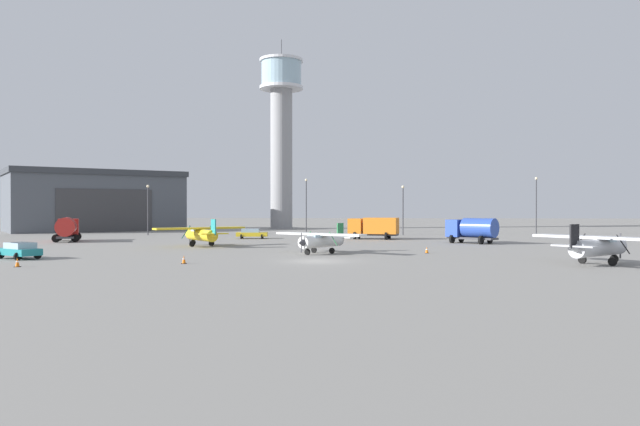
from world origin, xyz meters
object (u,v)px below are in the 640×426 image
Objects in this scene: car_yellow at (252,233)px; traffic_cone_near_right at (184,260)px; truck_box_orange at (374,227)px; light_post_centre at (306,201)px; light_post_west at (403,205)px; truck_fuel_tanker_red at (67,228)px; airplane_yellow at (201,233)px; light_post_north at (148,205)px; control_tower at (281,123)px; light_post_east at (536,201)px; airplane_white at (322,239)px; traffic_cone_near_left at (17,262)px; car_teal at (19,250)px; traffic_cone_mid_apron at (427,250)px; truck_fuel_tanker_blue at (472,229)px; airplane_silver at (598,245)px.

traffic_cone_near_right is (2.01, -36.68, -0.42)m from car_yellow.
truck_box_orange is 0.76× the size of light_post_centre.
light_post_west is at bearing 25.20° from car_yellow.
truck_fuel_tanker_red reaches higher than car_yellow.
car_yellow is (2.32, 16.63, -0.68)m from airplane_yellow.
light_post_north is 26.27m from light_post_centre.
control_tower is at bearing -46.81° from truck_fuel_tanker_red.
airplane_yellow reaches higher than truck_box_orange.
control_tower is 52.29m from light_post_east.
light_post_west is (9.72, 38.21, 3.38)m from airplane_white.
truck_fuel_tanker_red is 11.68× the size of traffic_cone_near_right.
airplane_white is at bearing 34.78° from traffic_cone_near_left.
airplane_yellow is 24.41m from traffic_cone_near_left.
traffic_cone_mid_apron is (34.33, 8.94, -0.43)m from car_teal.
light_post_east is at bearing -27.57° from control_tower.
light_post_west is at bearing -87.60° from truck_fuel_tanker_red.
control_tower reaches higher than light_post_centre.
light_post_west is 21.48m from light_post_east.
truck_box_orange is at bearing -110.38° from light_post_west.
car_yellow is at bearing 93.13° from traffic_cone_near_right.
traffic_cone_mid_apron is (9.72, 0.99, -0.98)m from airplane_white.
truck_fuel_tanker_red is 0.96× the size of light_post_north.
truck_fuel_tanker_blue is at bearing 39.96° from traffic_cone_near_left.
airplane_white is (13.21, -64.66, -20.13)m from control_tower.
light_post_east is (21.19, 3.41, 0.73)m from light_post_west.
airplane_white is (-21.30, 9.35, -0.15)m from airplane_silver.
truck_fuel_tanker_blue is at bearing 46.76° from traffic_cone_near_right.
traffic_cone_near_right is at bearing -148.14° from traffic_cone_mid_apron.
airplane_yellow is 21.18m from truck_fuel_tanker_red.
control_tower reaches higher than airplane_white.
traffic_cone_mid_apron is at bearing -70.19° from control_tower.
traffic_cone_near_right is (11.12, 3.38, -0.01)m from traffic_cone_near_left.
light_post_centre is (5.39, 20.94, 4.73)m from car_yellow.
car_yellow is at bearing -149.52° from light_post_west.
traffic_cone_near_right is at bearing -66.32° from light_post_north.
light_post_centre is at bearing -48.43° from truck_box_orange.
light_post_west is at bearing -76.64° from airplane_yellow.
truck_box_orange is 10.89× the size of traffic_cone_near_right.
airplane_yellow is 1.17× the size of light_post_west.
airplane_silver is 23.27m from airplane_white.
car_yellow reaches higher than traffic_cone_near_right.
traffic_cone_near_right is at bearing 154.61° from airplane_yellow.
traffic_cone_mid_apron is at bearing -40.70° from light_post_north.
airplane_silver is 26.72m from truck_fuel_tanker_blue.
airplane_silver reaches higher than truck_fuel_tanker_red.
truck_fuel_tanker_blue is 9.73× the size of traffic_cone_mid_apron.
airplane_white is 9.82m from traffic_cone_mid_apron.
truck_box_orange is 24.04m from light_post_centre.
light_post_west reaches higher than traffic_cone_near_right.
airplane_yellow is at bearing 53.39° from truck_fuel_tanker_blue.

